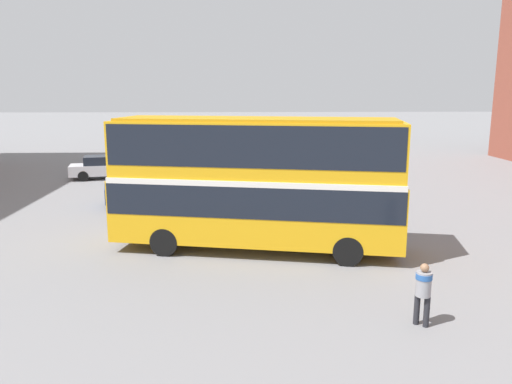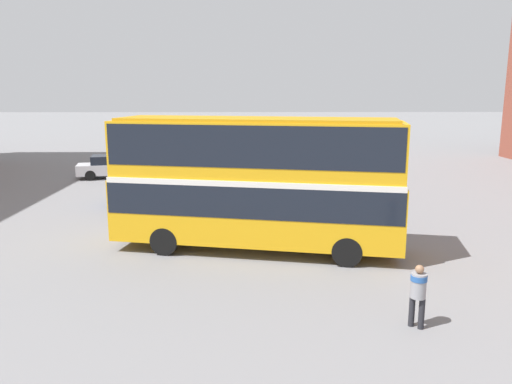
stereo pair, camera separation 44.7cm
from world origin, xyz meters
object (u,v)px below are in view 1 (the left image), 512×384
object	(u,v)px
double_decker_bus	(256,176)
parked_car_kerb_far	(150,189)
parked_car_kerb_near	(106,167)
pedestrian_foreground	(423,288)

from	to	relation	value
double_decker_bus	parked_car_kerb_far	world-z (taller)	double_decker_bus
parked_car_kerb_near	parked_car_kerb_far	xyz separation A→B (m)	(4.15, -7.73, 0.01)
double_decker_bus	pedestrian_foreground	world-z (taller)	double_decker_bus
pedestrian_foreground	parked_car_kerb_far	xyz separation A→B (m)	(-8.84, 13.76, -0.20)
pedestrian_foreground	parked_car_kerb_near	xyz separation A→B (m)	(-12.99, 21.49, -0.21)
pedestrian_foreground	parked_car_kerb_far	bearing A→B (deg)	-108.45
double_decker_bus	pedestrian_foreground	bearing A→B (deg)	-46.54
double_decker_bus	parked_car_kerb_near	size ratio (longest dim) A/B	2.13
pedestrian_foreground	parked_car_kerb_near	distance (m)	25.11
double_decker_bus	parked_car_kerb_far	distance (m)	9.37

